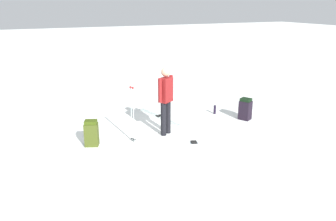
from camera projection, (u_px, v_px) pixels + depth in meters
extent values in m
plane|color=white|center=(168.00, 138.00, 8.55)|extent=(80.00, 80.00, 0.00)
cylinder|color=black|center=(163.00, 119.00, 8.58)|extent=(0.14, 0.14, 0.85)
cylinder|color=black|center=(168.00, 117.00, 8.74)|extent=(0.14, 0.14, 0.85)
cube|color=maroon|center=(166.00, 90.00, 8.45)|extent=(0.37, 0.40, 0.60)
cylinder|color=maroon|center=(160.00, 91.00, 8.25)|extent=(0.09, 0.09, 0.58)
cylinder|color=maroon|center=(171.00, 87.00, 8.63)|extent=(0.09, 0.09, 0.58)
sphere|color=tan|center=(166.00, 72.00, 8.32)|extent=(0.22, 0.22, 0.22)
cube|color=silver|center=(161.00, 116.00, 10.11)|extent=(1.94, 0.48, 0.02)
cube|color=black|center=(161.00, 115.00, 10.10)|extent=(0.15, 0.09, 0.03)
cube|color=silver|center=(158.00, 117.00, 10.05)|extent=(1.94, 0.48, 0.02)
cube|color=black|center=(158.00, 116.00, 10.04)|extent=(0.15, 0.09, 0.03)
cube|color=silver|center=(194.00, 144.00, 8.14)|extent=(0.61, 1.79, 0.02)
cube|color=black|center=(194.00, 143.00, 8.13)|extent=(0.10, 0.15, 0.03)
cube|color=silver|center=(193.00, 142.00, 8.23)|extent=(0.61, 1.79, 0.02)
cube|color=black|center=(193.00, 141.00, 8.22)|extent=(0.10, 0.15, 0.03)
cube|color=black|center=(245.00, 110.00, 9.81)|extent=(0.40, 0.38, 0.54)
cube|color=black|center=(246.00, 100.00, 9.71)|extent=(0.36, 0.34, 0.08)
cube|color=#414C19|center=(92.00, 135.00, 8.01)|extent=(0.35, 0.38, 0.54)
cube|color=#394B11|center=(91.00, 122.00, 7.91)|extent=(0.31, 0.34, 0.08)
cylinder|color=#A8BDBF|center=(131.00, 115.00, 8.15)|extent=(0.02, 0.02, 1.30)
sphere|color=#A51919|center=(130.00, 87.00, 7.95)|extent=(0.05, 0.05, 0.05)
cylinder|color=black|center=(132.00, 139.00, 8.32)|extent=(0.07, 0.07, 0.01)
cylinder|color=#A8BDBF|center=(134.00, 116.00, 8.09)|extent=(0.02, 0.02, 1.30)
sphere|color=#A51919|center=(133.00, 88.00, 7.88)|extent=(0.05, 0.05, 0.05)
cylinder|color=black|center=(134.00, 140.00, 8.26)|extent=(0.07, 0.07, 0.01)
cylinder|color=black|center=(215.00, 110.00, 10.33)|extent=(0.07, 0.07, 0.26)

